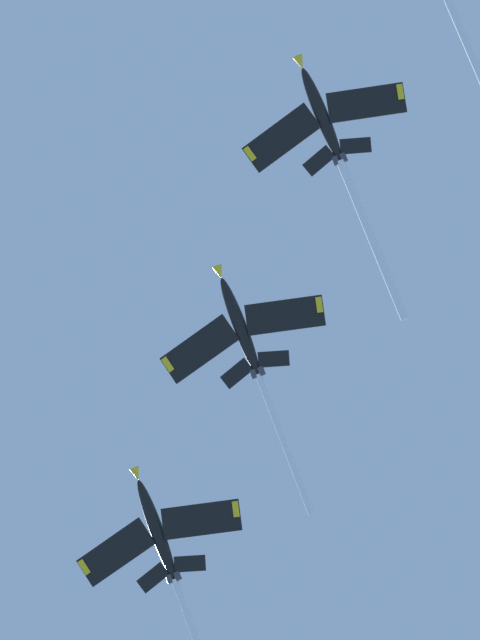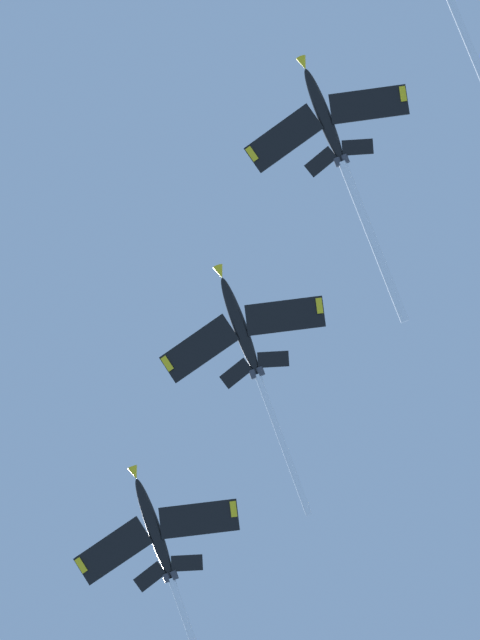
% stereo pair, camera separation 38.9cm
% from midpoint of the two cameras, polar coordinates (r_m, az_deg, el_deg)
% --- Properties ---
extents(jet_second, '(20.22, 29.27, 11.78)m').
position_cam_midpoint_polar(jet_second, '(165.62, 3.93, 6.64)').
color(jet_second, black).
extents(jet_third, '(18.95, 26.52, 11.02)m').
position_cam_midpoint_polar(jet_third, '(162.94, 0.24, -1.10)').
color(jet_third, black).
extents(jet_fourth, '(19.28, 27.10, 10.87)m').
position_cam_midpoint_polar(jet_fourth, '(164.55, -3.19, -9.34)').
color(jet_fourth, black).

